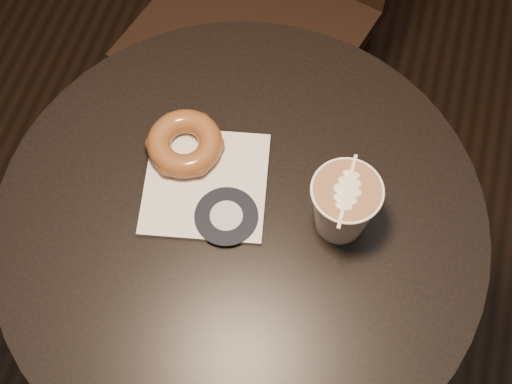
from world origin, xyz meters
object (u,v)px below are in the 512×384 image
cafe_table (243,267)px  latte_cup (343,207)px  pastry_bag (206,184)px  doughnut (185,143)px

cafe_table → latte_cup: 0.29m
pastry_bag → doughnut: doughnut is taller
doughnut → latte_cup: size_ratio=1.04×
cafe_table → doughnut: bearing=142.0°
cafe_table → doughnut: 0.26m
pastry_bag → latte_cup: size_ratio=1.64×
cafe_table → doughnut: size_ratio=6.80×
doughnut → cafe_table: bearing=-38.0°
doughnut → latte_cup: bearing=-12.1°
latte_cup → doughnut: bearing=167.9°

